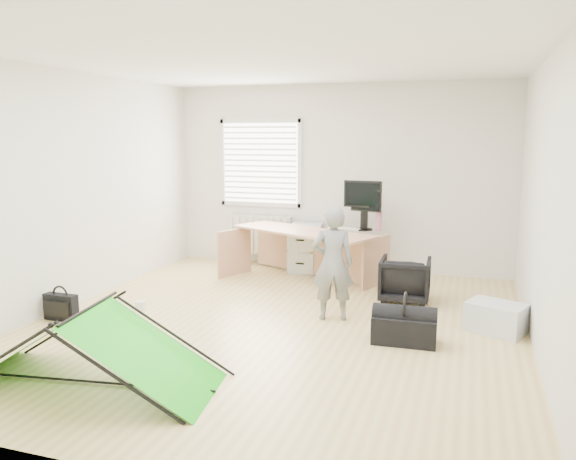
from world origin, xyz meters
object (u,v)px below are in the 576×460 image
(office_chair, at_px, (405,280))
(kite, at_px, (91,346))
(person, at_px, (333,264))
(monitor_left, at_px, (366,215))
(laptop_bag, at_px, (61,307))
(duffel_bag, at_px, (404,330))
(filing_cabinet, at_px, (306,248))
(monitor_right, at_px, (363,212))
(desk, at_px, (302,255))
(storage_crate, at_px, (496,318))
(thermos, at_px, (379,221))

(office_chair, xyz_separation_m, kite, (-2.11, -3.07, 0.05))
(person, bearing_deg, monitor_left, -109.04)
(laptop_bag, relative_size, duffel_bag, 0.63)
(filing_cabinet, distance_m, monitor_right, 1.09)
(desk, xyz_separation_m, storage_crate, (2.45, -1.36, -0.20))
(thermos, bearing_deg, duffel_bag, -74.54)
(kite, height_order, duffel_bag, kite)
(office_chair, distance_m, kite, 3.72)
(filing_cabinet, xyz_separation_m, duffel_bag, (1.71, -2.50, -0.21))
(monitor_left, distance_m, monitor_right, 0.06)
(monitor_left, relative_size, monitor_right, 0.82)
(storage_crate, height_order, laptop_bag, storage_crate)
(storage_crate, bearing_deg, duffel_bag, -145.01)
(desk, height_order, thermos, thermos)
(kite, relative_size, duffel_bag, 3.37)
(monitor_left, height_order, person, person)
(filing_cabinet, bearing_deg, storage_crate, -46.48)
(thermos, height_order, person, person)
(filing_cabinet, relative_size, person, 0.56)
(monitor_right, bearing_deg, office_chair, -45.98)
(kite, xyz_separation_m, laptop_bag, (-1.33, 1.22, -0.17))
(monitor_left, height_order, thermos, monitor_left)
(thermos, bearing_deg, filing_cabinet, 166.54)
(monitor_right, xyz_separation_m, storage_crate, (1.68, -1.63, -0.79))
(desk, xyz_separation_m, office_chair, (1.45, -0.57, -0.08))
(person, xyz_separation_m, kite, (-1.44, -2.16, -0.30))
(filing_cabinet, bearing_deg, duffel_bag, -65.38)
(monitor_right, height_order, office_chair, monitor_right)
(filing_cabinet, relative_size, duffel_bag, 1.15)
(desk, relative_size, thermos, 7.46)
(desk, bearing_deg, storage_crate, -5.60)
(laptop_bag, bearing_deg, office_chair, 29.22)
(thermos, relative_size, person, 0.22)
(desk, xyz_separation_m, monitor_right, (0.77, 0.27, 0.60))
(monitor_right, bearing_deg, desk, -155.67)
(kite, relative_size, laptop_bag, 5.34)
(filing_cabinet, relative_size, monitor_left, 1.63)
(monitor_left, height_order, office_chair, monitor_left)
(filing_cabinet, xyz_separation_m, laptop_bag, (-1.88, -2.96, -0.20))
(laptop_bag, bearing_deg, filing_cabinet, 58.60)
(storage_crate, relative_size, laptop_bag, 1.42)
(desk, bearing_deg, laptop_bag, -106.09)
(thermos, height_order, duffel_bag, thermos)
(desk, distance_m, thermos, 1.14)
(office_chair, bearing_deg, monitor_right, -52.79)
(filing_cabinet, distance_m, laptop_bag, 3.52)
(monitor_left, bearing_deg, monitor_right, -155.51)
(monitor_right, xyz_separation_m, kite, (-1.42, -3.91, -0.63))
(storage_crate, bearing_deg, monitor_left, 135.03)
(kite, bearing_deg, monitor_left, 60.96)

